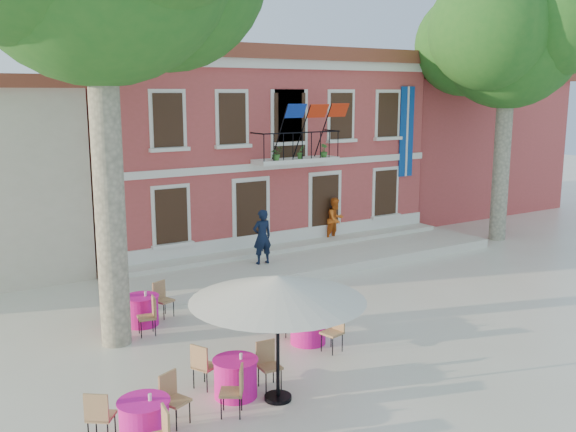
{
  "coord_description": "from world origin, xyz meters",
  "views": [
    {
      "loc": [
        -10.46,
        -13.44,
        5.88
      ],
      "look_at": [
        0.36,
        3.5,
        1.99
      ],
      "focal_mm": 40.0,
      "sensor_mm": 36.0,
      "label": 1
    }
  ],
  "objects_px": {
    "pedestrian_navy": "(262,237)",
    "pedestrian_orange": "(335,219)",
    "patio_umbrella": "(278,289)",
    "cafe_table_0": "(236,376)",
    "cafe_table_3": "(142,309)",
    "cafe_table_1": "(308,326)",
    "cafe_table_2": "(144,419)",
    "plane_tree_east": "(509,40)"
  },
  "relations": [
    {
      "from": "patio_umbrella",
      "to": "cafe_table_1",
      "type": "bearing_deg",
      "value": 44.3
    },
    {
      "from": "pedestrian_navy",
      "to": "cafe_table_3",
      "type": "distance_m",
      "value": 5.73
    },
    {
      "from": "plane_tree_east",
      "to": "pedestrian_orange",
      "type": "xyz_separation_m",
      "value": [
        -6.47,
        2.3,
        -6.72
      ]
    },
    {
      "from": "cafe_table_2",
      "to": "pedestrian_navy",
      "type": "bearing_deg",
      "value": 48.86
    },
    {
      "from": "cafe_table_1",
      "to": "cafe_table_3",
      "type": "bearing_deg",
      "value": 131.64
    },
    {
      "from": "pedestrian_orange",
      "to": "cafe_table_2",
      "type": "xyz_separation_m",
      "value": [
        -11.03,
        -9.39,
        -0.7
      ]
    },
    {
      "from": "cafe_table_1",
      "to": "cafe_table_2",
      "type": "bearing_deg",
      "value": -155.84
    },
    {
      "from": "pedestrian_orange",
      "to": "cafe_table_3",
      "type": "xyz_separation_m",
      "value": [
        -9.1,
        -3.94,
        -0.7
      ]
    },
    {
      "from": "cafe_table_1",
      "to": "cafe_table_2",
      "type": "relative_size",
      "value": 1.06
    },
    {
      "from": "pedestrian_navy",
      "to": "cafe_table_3",
      "type": "height_order",
      "value": "pedestrian_navy"
    },
    {
      "from": "pedestrian_navy",
      "to": "cafe_table_3",
      "type": "relative_size",
      "value": 0.99
    },
    {
      "from": "cafe_table_0",
      "to": "cafe_table_1",
      "type": "bearing_deg",
      "value": 28.7
    },
    {
      "from": "pedestrian_orange",
      "to": "cafe_table_0",
      "type": "relative_size",
      "value": 0.89
    },
    {
      "from": "cafe_table_2",
      "to": "pedestrian_orange",
      "type": "bearing_deg",
      "value": 40.41
    },
    {
      "from": "cafe_table_1",
      "to": "cafe_table_3",
      "type": "relative_size",
      "value": 1.07
    },
    {
      "from": "patio_umbrella",
      "to": "cafe_table_0",
      "type": "relative_size",
      "value": 1.8
    },
    {
      "from": "cafe_table_0",
      "to": "pedestrian_orange",
      "type": "bearing_deg",
      "value": 44.33
    },
    {
      "from": "cafe_table_1",
      "to": "cafe_table_0",
      "type": "bearing_deg",
      "value": -151.3
    },
    {
      "from": "cafe_table_2",
      "to": "cafe_table_3",
      "type": "height_order",
      "value": "same"
    },
    {
      "from": "pedestrian_navy",
      "to": "cafe_table_0",
      "type": "bearing_deg",
      "value": 58.88
    },
    {
      "from": "plane_tree_east",
      "to": "cafe_table_0",
      "type": "bearing_deg",
      "value": -157.35
    },
    {
      "from": "pedestrian_orange",
      "to": "cafe_table_3",
      "type": "distance_m",
      "value": 9.94
    },
    {
      "from": "pedestrian_orange",
      "to": "cafe_table_3",
      "type": "height_order",
      "value": "pedestrian_orange"
    },
    {
      "from": "cafe_table_2",
      "to": "cafe_table_3",
      "type": "xyz_separation_m",
      "value": [
        1.93,
        5.46,
        0.0
      ]
    },
    {
      "from": "cafe_table_0",
      "to": "cafe_table_3",
      "type": "bearing_deg",
      "value": 92.09
    },
    {
      "from": "patio_umbrella",
      "to": "cafe_table_3",
      "type": "distance_m",
      "value": 5.7
    },
    {
      "from": "cafe_table_0",
      "to": "cafe_table_1",
      "type": "height_order",
      "value": "same"
    },
    {
      "from": "patio_umbrella",
      "to": "pedestrian_orange",
      "type": "xyz_separation_m",
      "value": [
        8.3,
        9.28,
        -1.12
      ]
    },
    {
      "from": "pedestrian_navy",
      "to": "cafe_table_2",
      "type": "bearing_deg",
      "value": 51.44
    },
    {
      "from": "patio_umbrella",
      "to": "cafe_table_1",
      "type": "height_order",
      "value": "patio_umbrella"
    },
    {
      "from": "pedestrian_navy",
      "to": "cafe_table_3",
      "type": "bearing_deg",
      "value": 29.36
    },
    {
      "from": "pedestrian_navy",
      "to": "pedestrian_orange",
      "type": "height_order",
      "value": "pedestrian_navy"
    },
    {
      "from": "cafe_table_0",
      "to": "cafe_table_2",
      "type": "relative_size",
      "value": 1.01
    },
    {
      "from": "pedestrian_navy",
      "to": "cafe_table_2",
      "type": "height_order",
      "value": "pedestrian_navy"
    },
    {
      "from": "plane_tree_east",
      "to": "cafe_table_3",
      "type": "distance_m",
      "value": 17.33
    },
    {
      "from": "pedestrian_orange",
      "to": "cafe_table_2",
      "type": "bearing_deg",
      "value": -151.29
    },
    {
      "from": "plane_tree_east",
      "to": "cafe_table_1",
      "type": "relative_size",
      "value": 5.42
    },
    {
      "from": "cafe_table_0",
      "to": "cafe_table_2",
      "type": "bearing_deg",
      "value": -162.26
    },
    {
      "from": "plane_tree_east",
      "to": "cafe_table_1",
      "type": "distance_m",
      "value": 15.48
    },
    {
      "from": "plane_tree_east",
      "to": "cafe_table_2",
      "type": "relative_size",
      "value": 5.73
    },
    {
      "from": "patio_umbrella",
      "to": "cafe_table_3",
      "type": "xyz_separation_m",
      "value": [
        -0.8,
        5.35,
        -1.82
      ]
    },
    {
      "from": "cafe_table_0",
      "to": "cafe_table_3",
      "type": "distance_m",
      "value": 4.79
    }
  ]
}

